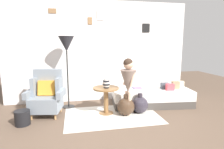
# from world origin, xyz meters

# --- Properties ---
(ground_plane) EXTENTS (12.00, 12.00, 0.00)m
(ground_plane) POSITION_xyz_m (0.00, 0.00, 0.00)
(ground_plane) COLOR brown
(gallery_wall) EXTENTS (4.80, 0.12, 2.60)m
(gallery_wall) POSITION_xyz_m (0.00, 1.95, 1.30)
(gallery_wall) COLOR silver
(gallery_wall) RESTS_ON ground
(rug) EXTENTS (1.96, 1.26, 0.01)m
(rug) POSITION_xyz_m (0.10, 0.71, 0.01)
(rug) COLOR silver
(rug) RESTS_ON ground
(armchair) EXTENTS (0.83, 0.68, 0.97)m
(armchair) POSITION_xyz_m (-1.25, 1.08, 0.44)
(armchair) COLOR tan
(armchair) RESTS_ON ground
(daybed) EXTENTS (1.97, 0.99, 0.40)m
(daybed) POSITION_xyz_m (1.20, 1.21, 0.20)
(daybed) COLOR #4C4742
(daybed) RESTS_ON ground
(pillow_head) EXTENTS (0.17, 0.13, 0.17)m
(pillow_head) POSITION_xyz_m (1.98, 1.22, 0.48)
(pillow_head) COLOR beige
(pillow_head) RESTS_ON daybed
(pillow_mid) EXTENTS (0.19, 0.15, 0.18)m
(pillow_mid) POSITION_xyz_m (1.82, 1.17, 0.49)
(pillow_mid) COLOR tan
(pillow_mid) RESTS_ON daybed
(pillow_back) EXTENTS (0.19, 0.13, 0.16)m
(pillow_back) POSITION_xyz_m (1.59, 1.03, 0.48)
(pillow_back) COLOR #D64C56
(pillow_back) RESTS_ON daybed
(pillow_extra) EXTENTS (0.20, 0.14, 0.15)m
(pillow_extra) POSITION_xyz_m (1.54, 1.20, 0.47)
(pillow_extra) COLOR #474C56
(pillow_extra) RESTS_ON daybed
(side_table) EXTENTS (0.56, 0.56, 0.59)m
(side_table) POSITION_xyz_m (0.00, 0.86, 0.42)
(side_table) COLOR olive
(side_table) RESTS_ON ground
(vase_striped) EXTENTS (0.15, 0.15, 0.26)m
(vase_striped) POSITION_xyz_m (0.00, 0.82, 0.69)
(vase_striped) COLOR black
(vase_striped) RESTS_ON side_table
(floor_lamp) EXTENTS (0.36, 0.36, 1.68)m
(floor_lamp) POSITION_xyz_m (-0.81, 1.45, 1.44)
(floor_lamp) COLOR black
(floor_lamp) RESTS_ON ground
(person_child) EXTENTS (0.34, 0.34, 1.22)m
(person_child) POSITION_xyz_m (0.44, 0.68, 0.79)
(person_child) COLOR #D8AD8E
(person_child) RESTS_ON ground
(book_on_daybed) EXTENTS (0.22, 0.17, 0.03)m
(book_on_daybed) POSITION_xyz_m (0.88, 1.37, 0.42)
(book_on_daybed) COLOR gray
(book_on_daybed) RESTS_ON daybed
(demijohn_near) EXTENTS (0.38, 0.38, 0.46)m
(demijohn_near) POSITION_xyz_m (0.40, 0.70, 0.19)
(demijohn_near) COLOR #473323
(demijohn_near) RESTS_ON ground
(demijohn_far) EXTENTS (0.37, 0.37, 0.45)m
(demijohn_far) POSITION_xyz_m (0.74, 0.76, 0.19)
(demijohn_far) COLOR #332D38
(demijohn_far) RESTS_ON ground
(magazine_basket) EXTENTS (0.28, 0.28, 0.28)m
(magazine_basket) POSITION_xyz_m (-1.64, 0.62, 0.14)
(magazine_basket) COLOR black
(magazine_basket) RESTS_ON ground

